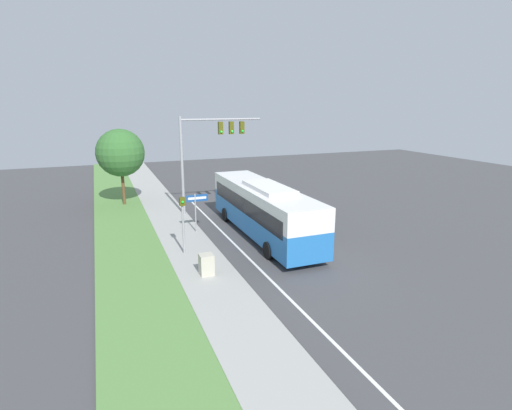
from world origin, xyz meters
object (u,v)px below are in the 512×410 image
signal_gantry (209,143)px  pedestrian_signal (183,216)px  utility_cabinet (206,265)px  bus (263,207)px  street_sign (196,205)px

signal_gantry → pedestrian_signal: 9.12m
signal_gantry → utility_cabinet: signal_gantry is taller
bus → signal_gantry: size_ratio=1.70×
signal_gantry → street_sign: (-2.06, -4.36, -3.38)m
pedestrian_signal → street_sign: bearing=66.0°
bus → street_sign: bus is taller
signal_gantry → utility_cabinet: size_ratio=7.11×
signal_gantry → street_sign: size_ratio=2.80×
street_sign → utility_cabinet: bearing=-99.8°
bus → utility_cabinet: size_ratio=12.10×
signal_gantry → street_sign: bearing=-115.2°
signal_gantry → pedestrian_signal: bearing=-114.7°
bus → pedestrian_signal: bearing=-163.1°
utility_cabinet → signal_gantry: bearing=73.8°
signal_gantry → bus: bearing=-75.2°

